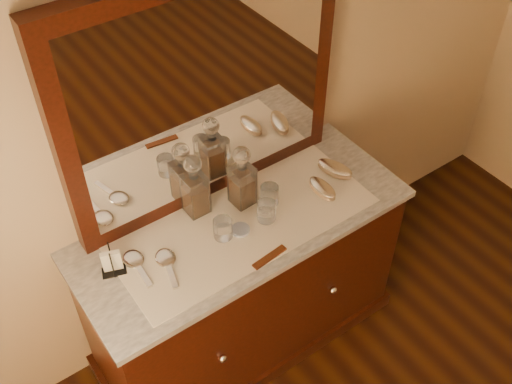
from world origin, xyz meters
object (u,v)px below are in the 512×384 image
Objects in this scene: pin_dish at (240,230)px; decanter_left at (195,191)px; hand_mirror_inner at (167,261)px; decanter_right at (242,182)px; dresser_cabinet at (244,285)px; comb at (270,257)px; mirror_frame at (204,94)px; brush_far at (335,169)px; hand_mirror_outer at (135,262)px; brush_near at (322,189)px; napkin_rack at (112,262)px.

decanter_left is at bearing 112.31° from pin_dish.
decanter_right is at bearing 13.63° from hand_mirror_inner.
hand_mirror_inner reaches higher than dresser_cabinet.
hand_mirror_inner is at bearing 142.18° from comb.
mirror_frame reaches higher than dresser_cabinet.
decanter_left is (-0.08, 0.20, 0.11)m from pin_dish.
mirror_frame is 6.46× the size of brush_far.
comb is 0.75× the size of hand_mirror_inner.
brush_far is at bearing 4.66° from pin_dish.
mirror_frame reaches higher than comb.
hand_mirror_outer is at bearing 146.83° from hand_mirror_inner.
mirror_frame is at bearing 34.89° from decanter_left.
decanter_right reaches higher than brush_near.
hand_mirror_outer reaches higher than pin_dish.
brush_far is (0.53, 0.23, 0.02)m from comb.
mirror_frame is at bearing 17.96° from napkin_rack.
decanter_right is 0.46m from hand_mirror_inner.
comb is 0.53× the size of decanter_left.
mirror_frame is 4.01× the size of decanter_left.
mirror_frame reaches higher than napkin_rack.
brush_near is at bearing -26.26° from decanter_right.
brush_far is at bearing 0.90° from hand_mirror_inner.
comb is (-0.03, -0.23, 0.45)m from dresser_cabinet.
dresser_cabinet is 0.45m from pin_dish.
dresser_cabinet is 10.07× the size of napkin_rack.
napkin_rack is 1.06m from brush_far.
decanter_right is at bearing 54.36° from dresser_cabinet.
brush_far is 0.87m from hand_mirror_inner.
brush_far is 0.87× the size of hand_mirror_inner.
mirror_frame is at bearing 82.44° from pin_dish.
pin_dish is at bearing -175.34° from brush_far.
brush_far is at bearing -11.67° from decanter_right.
hand_mirror_outer and hand_mirror_inner have the same top height.
mirror_frame is 4.01× the size of decanter_right.
decanter_left is 0.65m from brush_far.
brush_near is (0.31, -0.15, -0.09)m from decanter_right.
brush_near reaches higher than hand_mirror_outer.
brush_near is 0.75m from hand_mirror_inner.
decanter_right is (0.19, -0.07, 0.00)m from decanter_left.
pin_dish is 0.33m from hand_mirror_inner.
comb is at bearing -105.80° from decanter_right.
dresser_cabinet is 0.50m from comb.
comb is 0.52m from hand_mirror_outer.
decanter_left reaches higher than brush_near.
comb is 0.44m from brush_near.
dresser_cabinet is at bearing -125.64° from decanter_right.
decanter_left is at bearing -145.11° from mirror_frame.
napkin_rack is at bearing -162.04° from mirror_frame.
decanter_left is 0.56m from brush_near.
hand_mirror_outer is (-0.47, 0.05, 0.45)m from dresser_cabinet.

